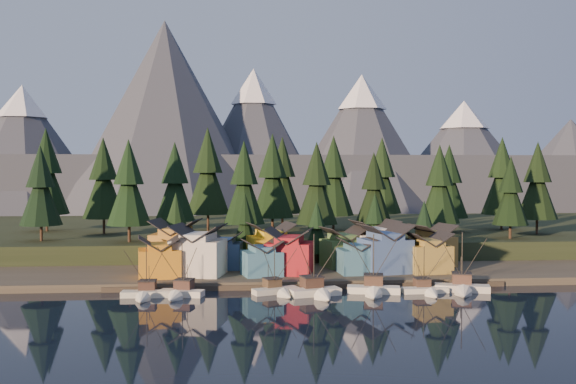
{
  "coord_description": "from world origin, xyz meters",
  "views": [
    {
      "loc": [
        -14.5,
        -110.28,
        23.64
      ],
      "look_at": [
        -2.67,
        30.0,
        18.73
      ],
      "focal_mm": 40.0,
      "sensor_mm": 36.0,
      "label": 1
    }
  ],
  "objects": [
    {
      "name": "tree_hill_4",
      "position": [
        -22.0,
        75.0,
        22.32
      ],
      "size": [
        12.81,
        12.81,
        29.84
      ],
      "color": "#332319",
      "rests_on": "hillside"
    },
    {
      "name": "ground",
      "position": [
        0.0,
        0.0,
        0.0
      ],
      "size": [
        500.0,
        500.0,
        0.0
      ],
      "primitive_type": "plane",
      "color": "black",
      "rests_on": "ground"
    },
    {
      "name": "dock",
      "position": [
        0.0,
        16.5,
        0.5
      ],
      "size": [
        80.0,
        4.0,
        1.0
      ],
      "primitive_type": "cube",
      "color": "#413A2E",
      "rests_on": "ground"
    },
    {
      "name": "house_front_6",
      "position": [
        27.17,
        24.36,
        6.03
      ],
      "size": [
        9.5,
        9.09,
        8.61
      ],
      "rotation": [
        0.0,
        0.0,
        0.12
      ],
      "color": "olive",
      "rests_on": "shore_strip"
    },
    {
      "name": "tree_hill_5",
      "position": [
        -12.0,
        50.0,
        19.63
      ],
      "size": [
        10.7,
        10.7,
        24.93
      ],
      "color": "#332319",
      "rests_on": "hillside"
    },
    {
      "name": "tree_hill_1",
      "position": [
        -50.0,
        68.0,
        20.52
      ],
      "size": [
        11.4,
        11.4,
        26.55
      ],
      "color": "#332319",
      "rests_on": "hillside"
    },
    {
      "name": "tree_hill_7",
      "position": [
        6.0,
        48.0,
        19.48
      ],
      "size": [
        10.59,
        10.59,
        24.67
      ],
      "color": "#332319",
      "rests_on": "hillside"
    },
    {
      "name": "tree_hill_15",
      "position": [
        0.0,
        82.0,
        21.09
      ],
      "size": [
        11.84,
        11.84,
        27.59
      ],
      "color": "#332319",
      "rests_on": "hillside"
    },
    {
      "name": "house_back_4",
      "position": [
        17.65,
        33.98,
        6.99
      ],
      "size": [
        11.01,
        10.69,
        10.46
      ],
      "rotation": [
        0.0,
        0.0,
        0.17
      ],
      "color": "silver",
      "rests_on": "shore_strip"
    },
    {
      "name": "boat_0",
      "position": [
        -30.89,
        8.83,
        2.02
      ],
      "size": [
        9.38,
        10.19,
        10.72
      ],
      "rotation": [
        0.0,
        0.0,
        -0.03
      ],
      "color": "beige",
      "rests_on": "ground"
    },
    {
      "name": "house_back_5",
      "position": [
        31.11,
        33.48,
        6.48
      ],
      "size": [
        10.28,
        10.36,
        9.49
      ],
      "rotation": [
        0.0,
        0.0,
        0.25
      ],
      "color": "olive",
      "rests_on": "shore_strip"
    },
    {
      "name": "tree_hill_17",
      "position": [
        68.0,
        58.0,
        19.87
      ],
      "size": [
        10.89,
        10.89,
        25.38
      ],
      "color": "#332319",
      "rests_on": "hillside"
    },
    {
      "name": "tree_hill_11",
      "position": [
        38.0,
        50.0,
        19.2
      ],
      "size": [
        10.36,
        10.36,
        24.14
      ],
      "color": "#332319",
      "rests_on": "hillside"
    },
    {
      "name": "house_front_1",
      "position": [
        -22.0,
        24.7,
        7.07
      ],
      "size": [
        12.26,
        11.96,
        10.6
      ],
      "rotation": [
        0.0,
        0.0,
        -0.24
      ],
      "color": "beige",
      "rests_on": "shore_strip"
    },
    {
      "name": "house_front_3",
      "position": [
        -2.83,
        25.07,
        6.55
      ],
      "size": [
        11.29,
        10.96,
        9.61
      ],
      "rotation": [
        0.0,
        0.0,
        -0.24
      ],
      "color": "maroon",
      "rests_on": "shore_strip"
    },
    {
      "name": "shore_strip",
      "position": [
        0.0,
        40.0,
        0.75
      ],
      "size": [
        400.0,
        50.0,
        1.5
      ],
      "primitive_type": "cube",
      "color": "#3C362B",
      "rests_on": "ground"
    },
    {
      "name": "house_back_2",
      "position": [
        -6.29,
        33.05,
        6.82
      ],
      "size": [
        11.17,
        10.57,
        10.13
      ],
      "rotation": [
        0.0,
        0.0,
        0.21
      ],
      "color": "yellow",
      "rests_on": "shore_strip"
    },
    {
      "name": "tree_hill_3",
      "position": [
        -30.0,
        60.0,
        19.68
      ],
      "size": [
        10.74,
        10.74,
        25.03
      ],
      "color": "#332319",
      "rests_on": "hillside"
    },
    {
      "name": "tree_hill_10",
      "position": [
        30.0,
        80.0,
        20.99
      ],
      "size": [
        11.77,
        11.77,
        27.41
      ],
      "color": "#332319",
      "rests_on": "hillside"
    },
    {
      "name": "house_back_0",
      "position": [
        -27.58,
        34.28,
        7.26
      ],
      "size": [
        11.66,
        11.33,
        10.97
      ],
      "rotation": [
        0.0,
        0.0,
        -0.18
      ],
      "color": "#AA762B",
      "rests_on": "shore_strip"
    },
    {
      "name": "boat_1",
      "position": [
        -24.63,
        9.06,
        2.27
      ],
      "size": [
        9.02,
        9.62,
        11.22
      ],
      "rotation": [
        0.0,
        0.0,
        -0.27
      ],
      "color": "beige",
      "rests_on": "ground"
    },
    {
      "name": "tree_shore_2",
      "position": [
        5.0,
        40.0,
        9.57
      ],
      "size": [
        6.35,
        6.35,
        14.79
      ],
      "color": "#332319",
      "rests_on": "shore_strip"
    },
    {
      "name": "house_back_3",
      "position": [
        10.27,
        33.3,
        6.26
      ],
      "size": [
        10.63,
        9.93,
        9.05
      ],
      "rotation": [
        0.0,
        0.0,
        0.26
      ],
      "color": "#4A703C",
      "rests_on": "shore_strip"
    },
    {
      "name": "boat_2",
      "position": [
        -6.25,
        10.17,
        1.92
      ],
      "size": [
        9.58,
        9.98,
        10.29
      ],
      "rotation": [
        0.0,
        0.0,
        0.37
      ],
      "color": "beige",
      "rests_on": "ground"
    },
    {
      "name": "house_front_5",
      "position": [
        17.93,
        25.01,
        6.92
      ],
      "size": [
        11.41,
        10.71,
        10.31
      ],
      "rotation": [
        0.0,
        0.0,
        0.2
      ],
      "color": "#3B568C",
      "rests_on": "shore_strip"
    },
    {
      "name": "boat_4",
      "position": [
        11.84,
        8.79,
        2.45
      ],
      "size": [
        10.74,
        11.33,
        12.58
      ],
      "rotation": [
        0.0,
        0.0,
        -0.2
      ],
      "color": "white",
      "rests_on": "ground"
    },
    {
      "name": "hillside",
      "position": [
        0.0,
        90.0,
        3.0
      ],
      "size": [
        420.0,
        100.0,
        6.0
      ],
      "primitive_type": "cube",
      "color": "black",
      "rests_on": "ground"
    },
    {
      "name": "tree_shore_0",
      "position": [
        -28.0,
        40.0,
        10.73
      ],
      "size": [
        7.25,
        7.25,
        16.89
      ],
      "color": "#332319",
      "rests_on": "shore_strip"
    },
    {
      "name": "tree_hill_14",
      "position": [
        64.0,
        72.0,
        20.92
      ],
      "size": [
        11.72,
        11.72,
        27.3
      ],
      "color": "#332319",
      "rests_on": "hillside"
    },
    {
      "name": "house_front_2",
      "position": [
        -8.78,
        23.16,
        5.44
      ],
      "size": [
        9.12,
        9.16,
        7.5
      ],
      "rotation": [
        0.0,
        0.0,
        0.21
      ],
      "color": "teal",
      "rests_on": "shore_strip"
    },
    {
      "name": "tree_shore_3",
      "position": [
        19.0,
        40.0,
        10.57
      ],
      "size": [
        7.13,
        7.13,
        16.61
      ],
      "color": "#332319",
      "rests_on": "shore_strip"
    },
    {
      "name": "tree_hill_13",
      "position": [
        56.0,
        48.0,
        17.53
      ],
      "size": [
        9.06,
        9.06,
        21.1
      ],
      "color": "#332319",
      "rests_on": "hillside"
    },
    {
      "name": "mountain_ridge",
      "position": [
        -4.2,
        213.59,
        26.06
      ],
      "size": [
        560.0,
        190.0,
        90.0
      ],
      "color": "#424756",
      "rests_on": "ground"
    },
    {
      "name": "tree_hill_0",
      "position": [
        -62.0,
        52.0,
        18.98
      ],
      "size": [
        10.2,
        10.2,
        23.75
      ],
      "color": "#332319",
      "rests_on": "hillside"
    },
    {
      "name": "boat_3",
      "position": [
        0.88,
        7.46,
        2.58
      ],
      "size": [
        10.34,
        11.02,
        12.83
      ],
      "rotation": [
        0.0,
        0.0,
        0.25
      ],
      "color": "silver",
      "rests_on": "ground"
    },
    {
      "name": "tree_hill_8",
      "position": [
        14.0,
        72.0,
        21.03
      ],
      "size": [
        11.8,
        11.8,
        27.49
      ],
      "color": "#332319",
      "rests_on": "hillside"
    },
    {
      "name": "house_front_0",
      "position": [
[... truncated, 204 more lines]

